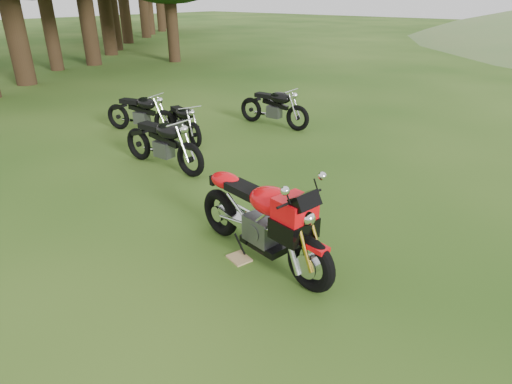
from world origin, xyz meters
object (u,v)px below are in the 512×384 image
Objects in this scene: plywood_board at (239,258)px; vintage_moto_c at (183,121)px; vintage_moto_d at (274,106)px; sport_motorcycle at (261,212)px; vintage_moto_a at (162,141)px; vintage_moto_b at (140,112)px.

vintage_moto_c is (-4.21, 2.85, 0.45)m from plywood_board.
plywood_board is at bearing -60.22° from vintage_moto_d.
sport_motorcycle is 5.15m from vintage_moto_c.
vintage_moto_a is 1.17× the size of vintage_moto_c.
vintage_moto_a reaches higher than plywood_board.
vintage_moto_b is (-5.42, 2.59, 0.50)m from plywood_board.
vintage_moto_b is at bearing 150.41° from vintage_moto_a.
sport_motorcycle is 1.12× the size of vintage_moto_d.
vintage_moto_a reaches higher than vintage_moto_d.
sport_motorcycle is at bearing -38.47° from vintage_moto_b.
vintage_moto_c is (-4.41, 2.65, -0.20)m from sport_motorcycle.
plywood_board is 6.03m from vintage_moto_b.
vintage_moto_d reaches higher than plywood_board.
sport_motorcycle reaches higher than vintage_moto_d.
vintage_moto_a is 1.04× the size of vintage_moto_d.
sport_motorcycle is 0.70m from plywood_board.
vintage_moto_a is at bearing 155.80° from plywood_board.
vintage_moto_d is (-3.31, 5.05, 0.51)m from plywood_board.
vintage_moto_a is 2.50m from vintage_moto_b.
sport_motorcycle reaches higher than vintage_moto_c.
sport_motorcycle is 7.66× the size of plywood_board.
vintage_moto_d is at bearing 34.16° from vintage_moto_b.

